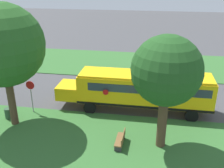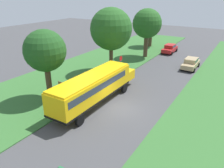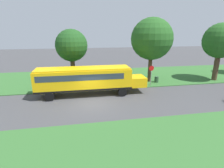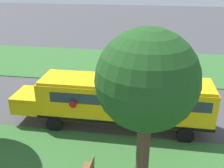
% 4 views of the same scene
% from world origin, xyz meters
% --- Properties ---
extents(ground_plane, '(120.00, 120.00, 0.00)m').
position_xyz_m(ground_plane, '(0.00, 0.00, 0.00)').
color(ground_plane, '#424244').
extents(grass_far_side, '(10.00, 80.00, 0.07)m').
position_xyz_m(grass_far_side, '(9.00, 0.00, 0.04)').
color(grass_far_side, '#33662D').
rests_on(grass_far_side, ground).
extents(school_bus, '(2.84, 12.42, 3.16)m').
position_xyz_m(school_bus, '(-2.76, -0.42, 1.92)').
color(school_bus, yellow).
rests_on(school_bus, ground).
extents(oak_tree_beside_bus, '(4.20, 4.20, 7.34)m').
position_xyz_m(oak_tree_beside_bus, '(-7.40, -1.99, 5.22)').
color(oak_tree_beside_bus, '#4C3826').
rests_on(oak_tree_beside_bus, ground).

